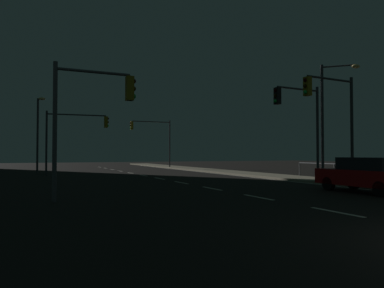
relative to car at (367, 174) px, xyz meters
The scene contains 12 objects.
ground_plane 10.57m from the car, 120.65° to the left, with size 112.00×112.00×0.00m, color black.
sidewalk_right 9.55m from the car, 72.08° to the left, with size 2.92×77.00×0.14m, color gray.
lane_markings_center 13.69m from the car, 113.14° to the left, with size 0.14×50.00×0.01m.
lane_edge_line 14.14m from the car, 85.04° to the left, with size 0.14×53.00×0.01m.
car is the anchor object (origin of this frame).
traffic_light_overhead_east 4.28m from the car, 75.46° to the left, with size 3.55×0.47×5.72m.
traffic_light_far_center 12.10m from the car, 168.22° to the left, with size 3.08×0.34×5.07m.
traffic_light_near_left 6.07m from the car, 82.62° to the left, with size 3.41×0.44×5.61m.
traffic_light_near_right 22.09m from the car, 118.06° to the left, with size 4.94×0.59×5.18m.
traffic_light_far_left 30.34m from the car, 90.33° to the left, with size 5.06×0.34×5.71m.
street_lamp_corner 7.01m from the car, 60.18° to the left, with size 1.76×1.59×7.08m.
street_lamp_mid_block 26.78m from the car, 119.32° to the left, with size 0.64×1.97×6.69m.
Camera 1 is at (-8.28, -3.06, 1.72)m, focal length 33.89 mm.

